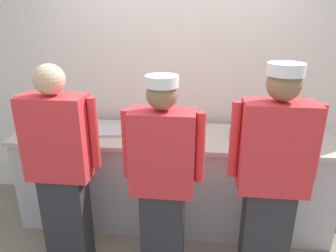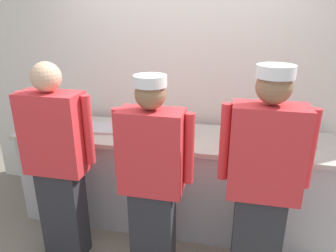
% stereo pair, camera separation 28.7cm
% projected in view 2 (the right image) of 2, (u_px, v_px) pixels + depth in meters
% --- Properties ---
extents(ground_plane, '(9.00, 9.00, 0.00)m').
position_uv_depth(ground_plane, '(164.00, 242.00, 2.87)').
color(ground_plane, slate).
extents(wall_back, '(4.64, 0.10, 2.68)m').
position_uv_depth(wall_back, '(182.00, 81.00, 3.20)').
color(wall_back, silver).
rests_on(wall_back, ground).
extents(prep_counter, '(2.96, 0.71, 0.92)m').
position_uv_depth(prep_counter, '(173.00, 178.00, 3.06)').
color(prep_counter, '#B2B2B7').
rests_on(prep_counter, ground).
extents(chef_near_left, '(0.61, 0.24, 1.68)m').
position_uv_depth(chef_near_left, '(58.00, 162.00, 2.46)').
color(chef_near_left, '#2D2D33').
rests_on(chef_near_left, ground).
extents(chef_center, '(0.59, 0.24, 1.62)m').
position_uv_depth(chef_center, '(152.00, 179.00, 2.25)').
color(chef_center, '#2D2D33').
rests_on(chef_center, ground).
extents(chef_far_right, '(0.62, 0.24, 1.71)m').
position_uv_depth(chef_far_right, '(263.00, 182.00, 2.11)').
color(chef_far_right, '#2D2D33').
rests_on(chef_far_right, ground).
extents(plate_stack_front, '(0.22, 0.22, 0.05)m').
position_uv_depth(plate_stack_front, '(168.00, 138.00, 2.76)').
color(plate_stack_front, white).
rests_on(plate_stack_front, prep_counter).
extents(plate_stack_rear, '(0.23, 0.23, 0.05)m').
position_uv_depth(plate_stack_rear, '(142.00, 130.00, 2.95)').
color(plate_stack_rear, white).
rests_on(plate_stack_rear, prep_counter).
extents(mixing_bowl_steel, '(0.34, 0.34, 0.10)m').
position_uv_depth(mixing_bowl_steel, '(248.00, 136.00, 2.74)').
color(mixing_bowl_steel, '#B7BABF').
rests_on(mixing_bowl_steel, prep_counter).
extents(sheet_tray, '(0.57, 0.36, 0.02)m').
position_uv_depth(sheet_tray, '(103.00, 128.00, 3.03)').
color(sheet_tray, '#B7BABF').
rests_on(sheet_tray, prep_counter).
extents(squeeze_bottle_primary, '(0.06, 0.06, 0.20)m').
position_uv_depth(squeeze_bottle_primary, '(62.00, 122.00, 2.96)').
color(squeeze_bottle_primary, '#E5E066').
rests_on(squeeze_bottle_primary, prep_counter).
extents(squeeze_bottle_secondary, '(0.05, 0.05, 0.20)m').
position_uv_depth(squeeze_bottle_secondary, '(280.00, 130.00, 2.75)').
color(squeeze_bottle_secondary, red).
rests_on(squeeze_bottle_secondary, prep_counter).
extents(squeeze_bottle_spare, '(0.05, 0.05, 0.20)m').
position_uv_depth(squeeze_bottle_spare, '(191.00, 126.00, 2.85)').
color(squeeze_bottle_spare, orange).
rests_on(squeeze_bottle_spare, prep_counter).
extents(ramekin_yellow_sauce, '(0.10, 0.10, 0.05)m').
position_uv_depth(ramekin_yellow_sauce, '(283.00, 144.00, 2.63)').
color(ramekin_yellow_sauce, white).
rests_on(ramekin_yellow_sauce, prep_counter).
extents(ramekin_red_sauce, '(0.10, 0.10, 0.04)m').
position_uv_depth(ramekin_red_sauce, '(310.00, 145.00, 2.62)').
color(ramekin_red_sauce, white).
rests_on(ramekin_red_sauce, prep_counter).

